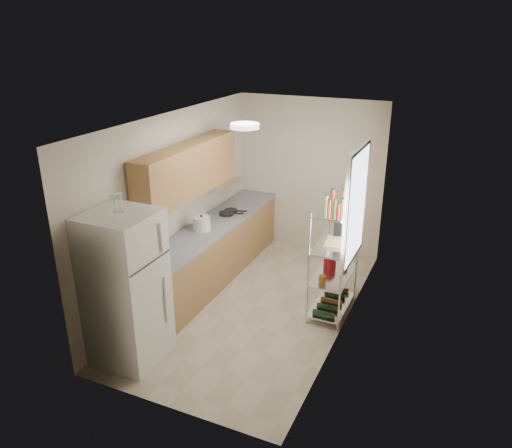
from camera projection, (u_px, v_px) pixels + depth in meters
The scene contains 16 objects.
room at pixel (255, 219), 6.52m from camera, with size 2.52×4.42×2.62m.
counter_run at pixel (212, 252), 7.55m from camera, with size 0.63×3.51×0.90m.
upper_cabinets at pixel (188, 170), 6.81m from camera, with size 0.33×2.20×0.72m, color #9D7943.
range_hood at pixel (220, 184), 7.62m from camera, with size 0.50×0.60×0.12m, color #B7BABC.
window at pixel (356, 206), 6.25m from camera, with size 0.06×1.00×1.46m, color white.
bakers_rack at pixel (335, 237), 6.46m from camera, with size 0.45×0.90×1.73m.
ceiling_dome at pixel (245, 126), 5.79m from camera, with size 0.34×0.34×0.06m, color white.
refrigerator at pixel (126, 288), 5.62m from camera, with size 0.74×0.74×1.80m, color white.
wine_glass_a at pixel (114, 203), 5.30m from camera, with size 0.07×0.07×0.19m, color silver, non-canonical shape.
wine_glass_b at pixel (120, 203), 5.28m from camera, with size 0.07×0.07×0.21m, color silver, non-canonical shape.
rice_cooker at pixel (202, 223), 7.17m from camera, with size 0.25×0.25×0.20m, color white.
frying_pan_large at pixel (226, 214), 7.78m from camera, with size 0.23×0.23×0.04m, color black.
frying_pan_small at pixel (231, 211), 7.90m from camera, with size 0.20×0.20×0.04m, color black.
cutting_board at pixel (338, 242), 6.50m from camera, with size 0.33×0.42×0.03m, color tan.
espresso_machine at pixel (341, 224), 6.71m from camera, with size 0.18×0.26×0.31m, color black.
storage_bag at pixel (330, 262), 6.80m from camera, with size 0.11×0.15×0.17m, color maroon.
Camera 1 is at (2.49, -5.54, 3.67)m, focal length 35.00 mm.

